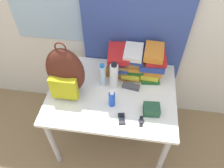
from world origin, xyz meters
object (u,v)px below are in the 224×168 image
Objects in this scene: book_stack_center at (133,62)px; book_stack_right at (152,62)px; book_stack_left at (118,61)px; sunglasses_case at (131,86)px; sunscreen_bottle at (112,99)px; sports_bottle at (114,76)px; cell_phone at (122,119)px; water_bottle at (102,75)px; wristwatch at (141,121)px; backpack at (65,73)px; camera_pouch at (151,109)px.

book_stack_right is at bearing -0.38° from book_stack_center.
book_stack_right reaches higher than book_stack_left.
book_stack_center is at bearing 91.55° from sunglasses_case.
sunscreen_bottle is 0.26m from sunglasses_case.
sports_bottle reaches higher than cell_phone.
sunglasses_case is at bearing -2.74° from water_bottle.
sports_bottle reaches higher than wristwatch.
backpack is 0.50m from book_stack_left.
camera_pouch is at bearing 23.61° from cell_phone.
book_stack_right reaches higher than cell_phone.
book_stack_right is at bearing 68.34° from cell_phone.
water_bottle is at bearing 120.61° from cell_phone.
book_stack_center is 2.85× the size of wristwatch.
water_bottle is 2.15× the size of cell_phone.
sports_bottle reaches higher than water_bottle.
book_stack_right reaches higher than sports_bottle.
backpack is 2.23× the size of water_bottle.
sunscreen_bottle is (-0.13, -0.40, -0.06)m from book_stack_center.
book_stack_center reaches higher than water_bottle.
book_stack_left is at bearing 126.26° from camera_pouch.
sunscreen_bottle is at bearing -86.64° from sports_bottle.
backpack is 1.80× the size of book_stack_left.
sunscreen_bottle is 1.54× the size of cell_phone.
book_stack_right is at bearing 48.99° from sunglasses_case.
sunscreen_bottle reaches higher than cell_phone.
backpack reaches higher than sports_bottle.
sports_bottle is 0.42m from camera_pouch.
book_stack_left is at bearing 57.12° from water_bottle.
backpack reaches higher than wristwatch.
water_bottle is at bearing 135.79° from wristwatch.
book_stack_left is at bearing 114.81° from wristwatch.
book_stack_right is 0.28m from sunglasses_case.
book_stack_center reaches higher than wristwatch.
backpack is 1.81× the size of book_stack_center.
cell_phone is 1.08× the size of wristwatch.
cell_phone is 0.68× the size of sunglasses_case.
water_bottle is at bearing -143.94° from book_stack_center.
sunglasses_case is 0.30m from camera_pouch.
book_stack_center reaches higher than sports_bottle.
sports_bottle is 1.61× the size of sunscreen_bottle.
book_stack_right reaches higher than book_stack_center.
book_stack_left is 1.82× the size of sunglasses_case.
book_stack_left is 0.40m from sunscreen_bottle.
book_stack_center is 1.23× the size of water_bottle.
book_stack_center is 0.17m from book_stack_right.
book_stack_left is 0.54m from camera_pouch.
sunglasses_case reaches higher than cell_phone.
backpack is at bearing 166.42° from sunscreen_bottle.
book_stack_left is 0.13m from book_stack_center.
wristwatch is at bearing -77.87° from book_stack_center.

